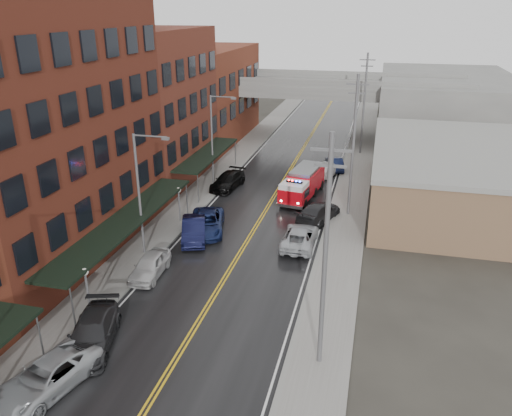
# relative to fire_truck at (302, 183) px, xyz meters

# --- Properties ---
(road) EXTENTS (11.00, 160.00, 0.02)m
(road) POSITION_rel_fire_truck_xyz_m (-2.61, -8.26, -1.44)
(road) COLOR black
(road) RESTS_ON ground
(sidewalk_left) EXTENTS (3.00, 160.00, 0.15)m
(sidewalk_left) POSITION_rel_fire_truck_xyz_m (-9.91, -8.26, -1.38)
(sidewalk_left) COLOR slate
(sidewalk_left) RESTS_ON ground
(sidewalk_right) EXTENTS (3.00, 160.00, 0.15)m
(sidewalk_right) POSITION_rel_fire_truck_xyz_m (4.69, -8.26, -1.38)
(sidewalk_right) COLOR slate
(sidewalk_right) RESTS_ON ground
(curb_left) EXTENTS (0.30, 160.00, 0.15)m
(curb_left) POSITION_rel_fire_truck_xyz_m (-8.26, -8.26, -1.38)
(curb_left) COLOR gray
(curb_left) RESTS_ON ground
(curb_right) EXTENTS (0.30, 160.00, 0.15)m
(curb_right) POSITION_rel_fire_truck_xyz_m (3.04, -8.26, -1.38)
(curb_right) COLOR gray
(curb_right) RESTS_ON ground
(brick_building_b) EXTENTS (9.00, 20.00, 18.00)m
(brick_building_b) POSITION_rel_fire_truck_xyz_m (-15.91, -15.26, 7.55)
(brick_building_b) COLOR #5A2518
(brick_building_b) RESTS_ON ground
(brick_building_c) EXTENTS (9.00, 15.00, 15.00)m
(brick_building_c) POSITION_rel_fire_truck_xyz_m (-15.91, 2.24, 6.05)
(brick_building_c) COLOR maroon
(brick_building_c) RESTS_ON ground
(brick_building_far) EXTENTS (9.00, 20.00, 12.00)m
(brick_building_far) POSITION_rel_fire_truck_xyz_m (-15.91, 19.74, 4.55)
(brick_building_far) COLOR brown
(brick_building_far) RESTS_ON ground
(tan_building) EXTENTS (14.00, 22.00, 5.00)m
(tan_building) POSITION_rel_fire_truck_xyz_m (13.39, 1.74, 1.05)
(tan_building) COLOR brown
(tan_building) RESTS_ON ground
(right_far_block) EXTENTS (18.00, 30.00, 8.00)m
(right_far_block) POSITION_rel_fire_truck_xyz_m (15.39, 31.74, 2.55)
(right_far_block) COLOR slate
(right_far_block) RESTS_ON ground
(awning_1) EXTENTS (2.60, 18.00, 3.09)m
(awning_1) POSITION_rel_fire_truck_xyz_m (-10.11, -15.26, 1.54)
(awning_1) COLOR black
(awning_1) RESTS_ON ground
(awning_2) EXTENTS (2.60, 13.00, 3.09)m
(awning_2) POSITION_rel_fire_truck_xyz_m (-10.10, 2.24, 1.53)
(awning_2) COLOR black
(awning_2) RESTS_ON ground
(globe_lamp_1) EXTENTS (0.44, 0.44, 3.12)m
(globe_lamp_1) POSITION_rel_fire_truck_xyz_m (-9.01, -22.26, 0.86)
(globe_lamp_1) COLOR #59595B
(globe_lamp_1) RESTS_ON ground
(globe_lamp_2) EXTENTS (0.44, 0.44, 3.12)m
(globe_lamp_2) POSITION_rel_fire_truck_xyz_m (-9.01, -8.26, 0.86)
(globe_lamp_2) COLOR #59595B
(globe_lamp_2) RESTS_ON ground
(street_lamp_1) EXTENTS (2.64, 0.22, 9.00)m
(street_lamp_1) POSITION_rel_fire_truck_xyz_m (-9.16, -14.26, 3.73)
(street_lamp_1) COLOR #59595B
(street_lamp_1) RESTS_ON ground
(street_lamp_2) EXTENTS (2.64, 0.22, 9.00)m
(street_lamp_2) POSITION_rel_fire_truck_xyz_m (-9.16, 1.74, 3.73)
(street_lamp_2) COLOR #59595B
(street_lamp_2) RESTS_ON ground
(utility_pole_0) EXTENTS (1.80, 0.24, 12.00)m
(utility_pole_0) POSITION_rel_fire_truck_xyz_m (4.59, -23.26, 4.85)
(utility_pole_0) COLOR #59595B
(utility_pole_0) RESTS_ON ground
(utility_pole_1) EXTENTS (1.80, 0.24, 12.00)m
(utility_pole_1) POSITION_rel_fire_truck_xyz_m (4.59, -3.26, 4.85)
(utility_pole_1) COLOR #59595B
(utility_pole_1) RESTS_ON ground
(utility_pole_2) EXTENTS (1.80, 0.24, 12.00)m
(utility_pole_2) POSITION_rel_fire_truck_xyz_m (4.59, 16.74, 4.85)
(utility_pole_2) COLOR #59595B
(utility_pole_2) RESTS_ON ground
(overpass) EXTENTS (40.00, 10.00, 7.50)m
(overpass) POSITION_rel_fire_truck_xyz_m (-2.61, 23.74, 4.53)
(overpass) COLOR slate
(overpass) RESTS_ON ground
(fire_truck) EXTENTS (3.80, 7.61, 2.68)m
(fire_truck) POSITION_rel_fire_truck_xyz_m (0.00, 0.00, 0.00)
(fire_truck) COLOR #B90812
(fire_truck) RESTS_ON ground
(parked_car_left_2) EXTENTS (3.76, 5.85, 1.50)m
(parked_car_left_2) POSITION_rel_fire_truck_xyz_m (-7.61, -28.22, -0.70)
(parked_car_left_2) COLOR #9B9FA3
(parked_car_left_2) RESTS_ON ground
(parked_car_left_3) EXTENTS (3.71, 5.90, 1.59)m
(parked_car_left_3) POSITION_rel_fire_truck_xyz_m (-7.32, -24.76, -0.66)
(parked_car_left_3) COLOR black
(parked_car_left_3) RESTS_ON ground
(parked_car_left_4) EXTENTS (1.96, 4.45, 1.49)m
(parked_car_left_4) POSITION_rel_fire_truck_xyz_m (-7.61, -17.06, -0.71)
(parked_car_left_4) COLOR #B8B8B8
(parked_car_left_4) RESTS_ON ground
(parked_car_left_5) EXTENTS (3.29, 5.31, 1.65)m
(parked_car_left_5) POSITION_rel_fire_truck_xyz_m (-6.72, -11.06, -0.63)
(parked_car_left_5) COLOR black
(parked_car_left_5) RESTS_ON ground
(parked_car_left_6) EXTENTS (3.99, 6.14, 1.57)m
(parked_car_left_6) POSITION_rel_fire_truck_xyz_m (-6.21, -9.46, -0.67)
(parked_car_left_6) COLOR #141F4B
(parked_car_left_6) RESTS_ON ground
(parked_car_left_7) EXTENTS (2.83, 5.52, 1.53)m
(parked_car_left_7) POSITION_rel_fire_truck_xyz_m (-7.61, 0.94, -0.69)
(parked_car_left_7) COLOR black
(parked_car_left_7) RESTS_ON ground
(parked_car_right_0) EXTENTS (2.45, 5.28, 1.46)m
(parked_car_right_0) POSITION_rel_fire_truck_xyz_m (1.42, -10.15, -0.72)
(parked_car_right_0) COLOR #AEB2B7
(parked_car_right_0) RESTS_ON ground
(parked_car_right_1) EXTENTS (3.80, 5.74, 1.55)m
(parked_car_right_1) POSITION_rel_fire_truck_xyz_m (2.19, -5.05, -0.68)
(parked_car_right_1) COLOR black
(parked_car_right_1) RESTS_ON ground
(parked_car_right_2) EXTENTS (3.38, 5.19, 1.64)m
(parked_car_right_2) POSITION_rel_fire_truck_xyz_m (1.52, 7.28, -0.63)
(parked_car_right_2) COLOR silver
(parked_car_right_2) RESTS_ON ground
(parked_car_right_3) EXTENTS (2.58, 4.66, 1.45)m
(parked_car_right_3) POSITION_rel_fire_truck_xyz_m (2.12, 9.54, -0.73)
(parked_car_right_3) COLOR black
(parked_car_right_3) RESTS_ON ground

